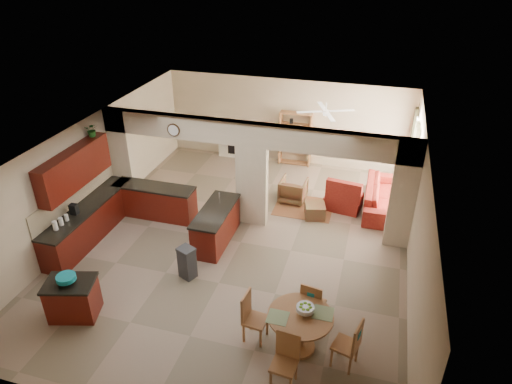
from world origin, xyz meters
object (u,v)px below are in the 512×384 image
(dining_table, at_px, (300,327))
(kitchen_island, at_px, (73,298))
(armchair, at_px, (293,190))
(sofa, at_px, (383,196))

(dining_table, bearing_deg, kitchen_island, -174.99)
(armchair, bearing_deg, dining_table, 106.41)
(dining_table, bearing_deg, armchair, 103.09)
(dining_table, xyz_separation_m, armchair, (-1.23, 5.30, -0.19))
(kitchen_island, bearing_deg, sofa, 30.76)
(kitchen_island, distance_m, dining_table, 4.51)
(armchair, bearing_deg, sofa, -169.76)
(sofa, bearing_deg, kitchen_island, 135.87)
(kitchen_island, bearing_deg, dining_table, -10.48)
(sofa, height_order, armchair, sofa)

